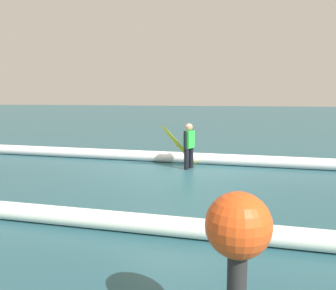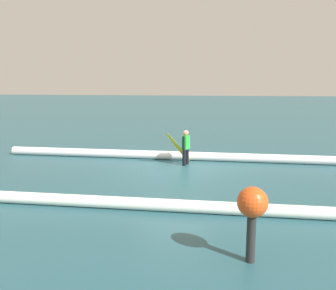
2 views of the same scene
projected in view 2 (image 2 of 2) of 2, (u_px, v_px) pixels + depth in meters
name	position (u px, v px, depth m)	size (l,w,h in m)	color
ground_plane	(174.00, 169.00, 13.02)	(157.50, 157.50, 0.00)	#25515C
surfer	(186.00, 146.00, 13.56)	(0.29, 0.52, 1.35)	black
surfboard	(178.00, 147.00, 13.72)	(1.03, 1.27, 1.35)	yellow
channel_buoy	(252.00, 207.00, 6.09)	(0.53, 0.53, 1.36)	#262626
wave_crest_foreground	(251.00, 158.00, 14.10)	(0.35, 0.35, 20.57)	white
wave_crest_midground	(53.00, 199.00, 9.14)	(0.31, 0.31, 17.62)	white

